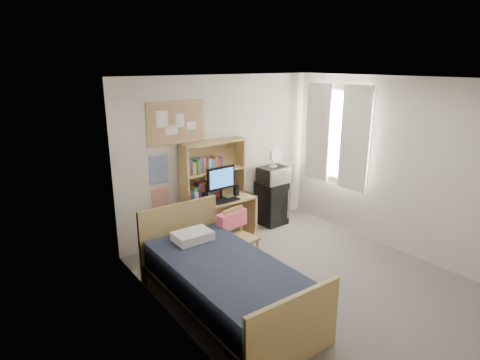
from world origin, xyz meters
TOP-DOWN VIEW (x-y plane):
  - floor at (0.00, 0.00)m, footprint 3.60×4.20m
  - ceiling at (0.00, 0.00)m, footprint 3.60×4.20m
  - wall_back at (0.00, 2.10)m, footprint 3.60×0.04m
  - wall_left at (-1.80, 0.00)m, footprint 0.04×4.20m
  - wall_right at (1.80, 0.00)m, footprint 0.04×4.20m
  - window_unit at (1.75, 1.20)m, footprint 0.10×1.40m
  - curtain_left at (1.72, 0.80)m, footprint 0.04×0.55m
  - curtain_right at (1.72, 1.60)m, footprint 0.04×0.55m
  - bulletin_board at (-0.78, 2.08)m, footprint 0.94×0.03m
  - poster_wave at (-1.10, 2.09)m, footprint 0.30×0.01m
  - poster_japan at (-1.10, 2.09)m, footprint 0.28×0.01m
  - desk at (-0.23, 1.80)m, footprint 1.15×0.61m
  - desk_chair at (-0.45, 0.88)m, footprint 0.49×0.49m
  - mini_fridge at (0.89, 1.84)m, footprint 0.48×0.48m
  - bed at (-1.23, 0.11)m, footprint 1.12×2.21m
  - hutch at (-0.24, 1.95)m, footprint 1.11×0.33m
  - monitor at (-0.23, 1.74)m, footprint 0.51×0.06m
  - keyboard at (-0.23, 1.60)m, footprint 0.45×0.16m
  - speaker_left at (-0.53, 1.72)m, footprint 0.08×0.08m
  - speaker_right at (0.07, 1.75)m, footprint 0.07×0.07m
  - water_bottle at (-0.71, 1.68)m, footprint 0.07×0.07m
  - hoodie at (-0.49, 1.07)m, footprint 0.52×0.25m
  - microwave at (0.90, 1.82)m, footprint 0.50×0.39m
  - desk_fan at (0.90, 1.82)m, footprint 0.26×0.26m
  - pillow at (-1.23, 0.86)m, footprint 0.47×0.33m

SIDE VIEW (x-z plane):
  - floor at x=0.00m, z-range -0.02..0.00m
  - bed at x=-1.23m, z-range 0.00..0.61m
  - desk at x=-0.23m, z-range 0.00..0.71m
  - mini_fridge at x=0.89m, z-range 0.00..0.77m
  - desk_chair at x=-0.45m, z-range 0.00..0.83m
  - hoodie at x=-0.49m, z-range 0.53..0.76m
  - pillow at x=-1.23m, z-range 0.61..0.72m
  - keyboard at x=-0.23m, z-range 0.71..0.73m
  - poster_japan at x=-1.10m, z-range 0.60..0.96m
  - speaker_right at x=0.07m, z-range 0.71..0.88m
  - speaker_left at x=-0.53m, z-range 0.71..0.88m
  - water_bottle at x=-0.71m, z-range 0.71..0.93m
  - microwave at x=0.90m, z-range 0.77..1.05m
  - monitor at x=-0.23m, z-range 0.71..1.24m
  - hutch at x=-0.24m, z-range 0.71..1.60m
  - desk_fan at x=0.90m, z-range 1.05..1.35m
  - poster_wave at x=-1.10m, z-range 1.04..1.46m
  - wall_back at x=0.00m, z-range 0.00..2.60m
  - wall_left at x=-1.80m, z-range 0.00..2.60m
  - wall_right at x=1.80m, z-range 0.00..2.60m
  - window_unit at x=1.75m, z-range 0.75..2.45m
  - curtain_left at x=1.72m, z-range 0.75..2.45m
  - curtain_right at x=1.72m, z-range 0.75..2.45m
  - bulletin_board at x=-0.78m, z-range 1.60..2.24m
  - ceiling at x=0.00m, z-range 2.59..2.61m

